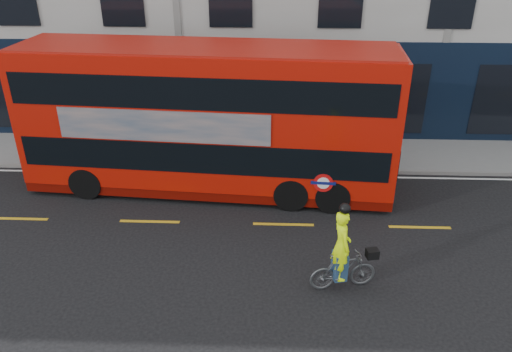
{
  "coord_description": "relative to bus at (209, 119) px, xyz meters",
  "views": [
    {
      "loc": [
        3.68,
        -11.02,
        8.0
      ],
      "look_at": [
        3.19,
        1.36,
        1.67
      ],
      "focal_mm": 35.0,
      "sensor_mm": 36.0,
      "label": 1
    }
  ],
  "objects": [
    {
      "name": "ground",
      "position": [
        -1.61,
        -3.8,
        -2.42
      ],
      "size": [
        120.0,
        120.0,
        0.0
      ],
      "primitive_type": "plane",
      "color": "black",
      "rests_on": "ground"
    },
    {
      "name": "pavement",
      "position": [
        -1.61,
        2.7,
        -2.36
      ],
      "size": [
        60.0,
        3.0,
        0.12
      ],
      "primitive_type": "cube",
      "color": "gray",
      "rests_on": "ground"
    },
    {
      "name": "kerb",
      "position": [
        -1.61,
        1.2,
        -2.36
      ],
      "size": [
        60.0,
        0.12,
        0.13
      ],
      "primitive_type": "cube",
      "color": "slate",
      "rests_on": "ground"
    },
    {
      "name": "road_edge_line",
      "position": [
        -1.61,
        0.9,
        -2.42
      ],
      "size": [
        58.0,
        0.1,
        0.01
      ],
      "primitive_type": "cube",
      "color": "silver",
      "rests_on": "ground"
    },
    {
      "name": "lane_dashes",
      "position": [
        -1.61,
        -2.3,
        -2.42
      ],
      "size": [
        58.0,
        0.12,
        0.01
      ],
      "primitive_type": null,
      "color": "gold",
      "rests_on": "ground"
    },
    {
      "name": "bus",
      "position": [
        0.0,
        0.0,
        0.0
      ],
      "size": [
        11.89,
        3.52,
        4.73
      ],
      "rotation": [
        0.0,
        0.0,
        -0.07
      ],
      "color": "#B91207",
      "rests_on": "ground"
    },
    {
      "name": "cyclist",
      "position": [
        3.75,
        -5.08,
        -1.61
      ],
      "size": [
        1.71,
        0.8,
        2.38
      ],
      "rotation": [
        0.0,
        0.0,
        0.21
      ],
      "color": "#4F5254",
      "rests_on": "ground"
    }
  ]
}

